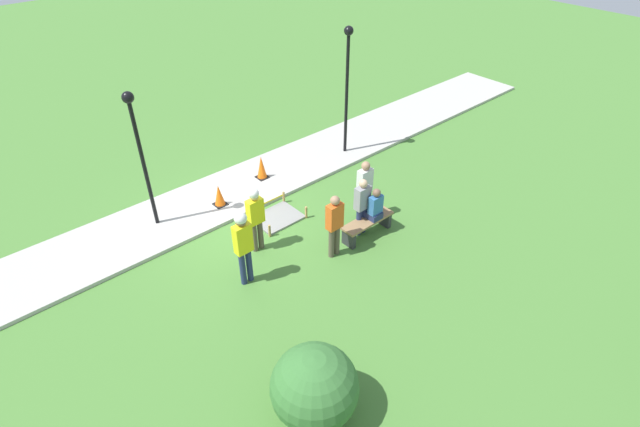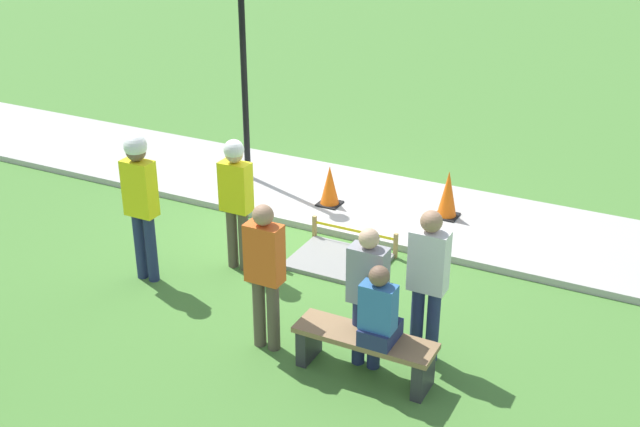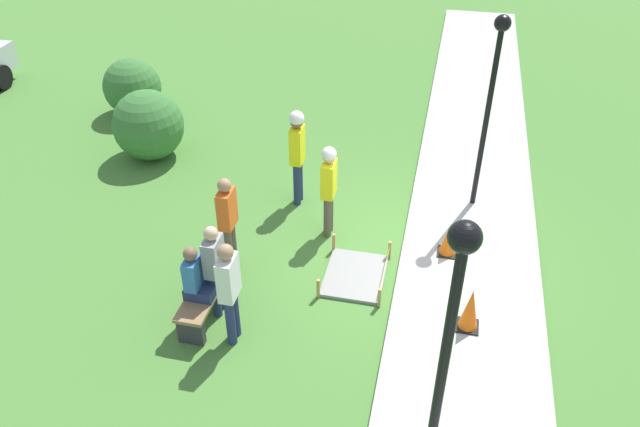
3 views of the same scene
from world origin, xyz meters
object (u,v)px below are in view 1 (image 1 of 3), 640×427
lamppost_near (138,141)px  lamppost_far (347,74)px  bystander_in_white_shirt (362,204)px  traffic_cone_far_patch (219,195)px  park_bench (367,224)px  person_seated_on_bench (375,207)px  bystander_in_orange_shirt (335,223)px  traffic_cone_near_patch (262,167)px  worker_supervisor (255,214)px  bystander_in_gray_shirt (364,187)px  worker_assistant (243,241)px

lamppost_near → lamppost_far: bearing=176.1°
bystander_in_white_shirt → traffic_cone_far_patch: bearing=-58.0°
park_bench → person_seated_on_bench: person_seated_on_bench is taller
bystander_in_orange_shirt → traffic_cone_near_patch: bearing=-100.3°
worker_supervisor → bystander_in_white_shirt: bearing=152.7°
bystander_in_orange_shirt → lamppost_far: lamppost_far is taller
park_bench → bystander_in_white_shirt: bearing=-71.5°
worker_supervisor → bystander_in_gray_shirt: size_ratio=1.02×
bystander_in_gray_shirt → worker_assistant: bearing=-0.4°
bystander_in_white_shirt → park_bench: bearing=108.5°
worker_assistant → lamppost_near: (0.56, -3.36, 1.32)m
worker_supervisor → bystander_in_white_shirt: worker_supervisor is taller
bystander_in_orange_shirt → bystander_in_gray_shirt: (-1.62, -0.60, 0.02)m
person_seated_on_bench → lamppost_near: 5.95m
person_seated_on_bench → worker_assistant: 3.58m
traffic_cone_far_patch → bystander_in_gray_shirt: bystander_in_gray_shirt is taller
lamppost_near → worker_supervisor: bearing=119.4°
lamppost_near → person_seated_on_bench: bearing=135.3°
bystander_in_gray_shirt → bystander_in_white_shirt: bearing=39.5°
park_bench → bystander_in_orange_shirt: bystander_in_orange_shirt is taller
lamppost_near → traffic_cone_near_patch: bearing=180.0°
worker_assistant → worker_supervisor: bearing=-138.1°
traffic_cone_near_patch → bystander_in_gray_shirt: 3.54m
bystander_in_orange_shirt → lamppost_near: lamppost_near is taller
bystander_in_gray_shirt → lamppost_near: size_ratio=0.48×
traffic_cone_near_patch → worker_supervisor: worker_supervisor is taller
lamppost_near → lamppost_far: 6.49m
worker_supervisor → park_bench: bearing=150.1°
bystander_in_orange_shirt → bystander_in_white_shirt: bearing=-170.5°
traffic_cone_far_patch → bystander_in_orange_shirt: 3.77m
traffic_cone_far_patch → worker_assistant: worker_assistant is taller
lamppost_near → lamppost_far: (-6.47, 0.44, 0.20)m
park_bench → lamppost_near: size_ratio=0.41×
park_bench → worker_supervisor: (2.44, -1.41, 0.73)m
park_bench → bystander_in_gray_shirt: bystander_in_gray_shirt is taller
park_bench → bystander_in_white_shirt: 0.61m
person_seated_on_bench → bystander_in_white_shirt: bystander_in_white_shirt is taller
bystander_in_gray_shirt → traffic_cone_near_patch: bearing=-75.1°
bystander_in_orange_shirt → lamppost_far: size_ratio=0.43×
traffic_cone_near_patch → worker_assistant: worker_assistant is taller
traffic_cone_near_patch → lamppost_far: lamppost_far is taller
worker_assistant → lamppost_near: 3.65m
traffic_cone_far_patch → bystander_in_orange_shirt: bystander_in_orange_shirt is taller
worker_supervisor → lamppost_far: 5.70m
park_bench → worker_assistant: 3.49m
bystander_in_orange_shirt → bystander_in_white_shirt: (-1.12, -0.19, -0.07)m
traffic_cone_near_patch → traffic_cone_far_patch: traffic_cone_near_patch is taller
traffic_cone_far_patch → person_seated_on_bench: person_seated_on_bench is taller
worker_supervisor → bystander_in_white_shirt: (-2.39, 1.23, -0.15)m
person_seated_on_bench → lamppost_near: bearing=-44.7°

